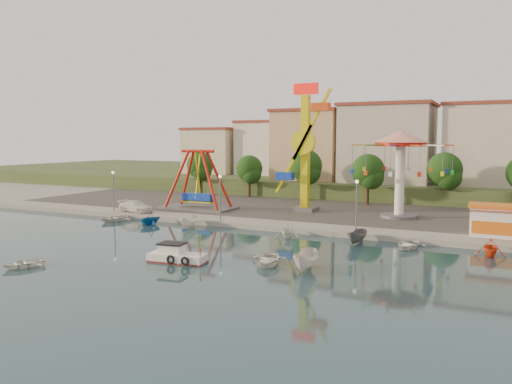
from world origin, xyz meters
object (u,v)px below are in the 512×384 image
Objects in this scene: kamikaze_tower at (306,150)px; rowboat_a at (268,259)px; cabin_motorboat at (176,257)px; van at (136,206)px; wave_swinger at (401,154)px; skiff at (306,261)px; pirate_ship_ride at (198,181)px.

rowboat_a is (6.18, -25.31, -8.13)m from kamikaze_tower.
cabin_motorboat is (-0.85, -27.84, -8.10)m from kamikaze_tower.
wave_swinger is at bearing -64.64° from van.
wave_swinger is at bearing 0.01° from kamikaze_tower.
van is (-18.78, 17.73, 0.88)m from cabin_motorboat.
van reaches higher than skiff.
kamikaze_tower is at bearing 81.01° from cabin_motorboat.
cabin_motorboat reaches higher than rowboat_a.
skiff reaches higher than cabin_motorboat.
rowboat_a is 0.99× the size of skiff.
wave_swinger is 31.57m from cabin_motorboat.
pirate_ship_ride is 2.00× the size of van.
cabin_motorboat is at bearing -177.51° from rowboat_a.
pirate_ship_ride is 27.34m from cabin_motorboat.
pirate_ship_ride is at bearing 130.96° from skiff.
rowboat_a is at bearing -112.94° from van.
skiff is (3.44, -0.50, 0.37)m from rowboat_a.
rowboat_a is at bearing -102.63° from wave_swinger.
van is (-25.81, 15.21, 0.90)m from rowboat_a.
wave_swinger is 33.77m from van.
pirate_ship_ride is 2.44× the size of skiff.
pirate_ship_ride reaches higher than rowboat_a.
wave_swinger is (11.85, 0.00, -0.35)m from kamikaze_tower.
rowboat_a is 0.81× the size of van.
wave_swinger is 2.34× the size of cabin_motorboat.
rowboat_a is (7.03, 2.53, -0.03)m from cabin_motorboat.
cabin_motorboat is 1.21× the size of skiff.
pirate_ship_ride is 29.45m from rowboat_a.
cabin_motorboat is at bearing -114.53° from wave_swinger.
wave_swinger is 27.08m from rowboat_a.
pirate_ship_ride is 2.02× the size of cabin_motorboat.
van is (-31.49, -10.11, -6.87)m from wave_swinger.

